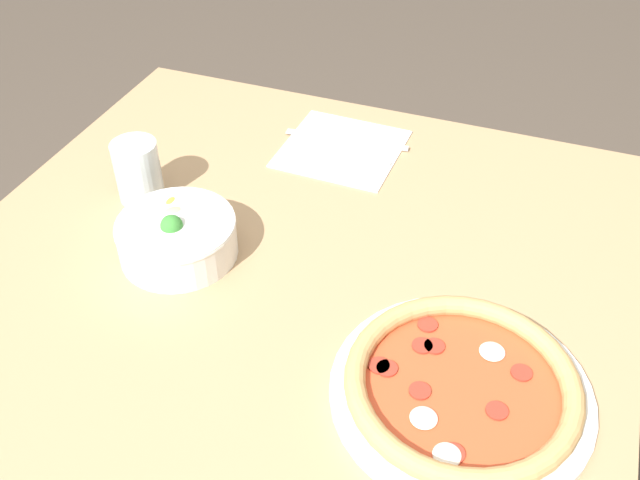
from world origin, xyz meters
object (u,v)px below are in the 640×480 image
(bowl, at_px, (177,235))
(knife, at_px, (352,140))
(pizza, at_px, (461,387))
(glass, at_px, (138,171))
(fork, at_px, (337,156))

(bowl, height_order, knife, bowl)
(pizza, relative_size, glass, 3.13)
(pizza, distance_m, knife, 0.57)
(bowl, bearing_deg, pizza, -104.13)
(pizza, xyz_separation_m, bowl, (0.11, 0.44, 0.02))
(pizza, bearing_deg, knife, 31.66)
(fork, relative_size, knife, 0.86)
(bowl, distance_m, glass, 0.16)
(glass, bearing_deg, knife, -44.65)
(knife, bearing_deg, glass, 40.12)
(bowl, distance_m, knife, 0.40)
(pizza, xyz_separation_m, glass, (0.21, 0.56, 0.03))
(knife, bearing_deg, bowl, 63.83)
(fork, distance_m, glass, 0.34)
(fork, xyz_separation_m, glass, (-0.21, 0.26, 0.04))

